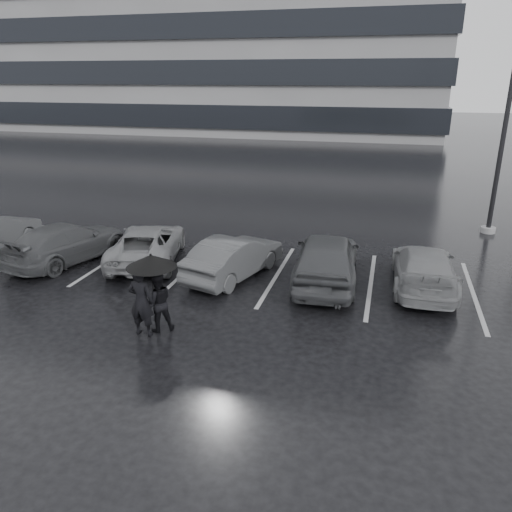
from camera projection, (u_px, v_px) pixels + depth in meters
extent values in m
plane|color=black|center=(234.00, 307.00, 13.11)|extent=(160.00, 160.00, 0.00)
cube|color=black|center=(180.00, 108.00, 61.38)|extent=(60.60, 25.60, 2.20)
cube|color=black|center=(179.00, 73.00, 60.02)|extent=(60.60, 25.60, 2.20)
cube|color=black|center=(177.00, 37.00, 58.66)|extent=(60.60, 25.60, 2.20)
imported|color=black|center=(327.00, 258.00, 14.43)|extent=(2.06, 4.52, 1.51)
imported|color=#2A2A2C|center=(234.00, 257.00, 14.90)|extent=(2.32, 3.98, 1.24)
imported|color=#555558|center=(147.00, 244.00, 16.16)|extent=(3.00, 4.63, 1.19)
imported|color=black|center=(67.00, 242.00, 16.18)|extent=(2.72, 4.60, 1.25)
imported|color=#555558|center=(424.00, 268.00, 14.12)|extent=(1.78, 4.19, 1.21)
imported|color=black|center=(141.00, 302.00, 11.44)|extent=(0.62, 0.42, 1.67)
imported|color=black|center=(158.00, 302.00, 11.68)|extent=(0.90, 0.86, 1.46)
cylinder|color=black|center=(154.00, 299.00, 11.57)|extent=(0.03, 0.03, 1.68)
cone|color=black|center=(151.00, 261.00, 11.25)|extent=(1.15, 1.15, 0.29)
sphere|color=black|center=(151.00, 255.00, 11.20)|extent=(0.05, 0.05, 0.05)
cylinder|color=gray|center=(488.00, 230.00, 19.28)|extent=(0.54, 0.54, 0.22)
cylinder|color=black|center=(509.00, 100.00, 17.65)|extent=(0.17, 0.17, 9.78)
cube|color=#9F9FA2|center=(41.00, 251.00, 17.29)|extent=(0.12, 5.00, 0.00)
cube|color=#9F9FA2|center=(113.00, 258.00, 16.60)|extent=(0.12, 5.00, 0.00)
cube|color=#9F9FA2|center=(192.00, 266.00, 15.92)|extent=(0.12, 5.00, 0.00)
cube|color=#9F9FA2|center=(277.00, 274.00, 15.23)|extent=(0.12, 5.00, 0.00)
cube|color=#9F9FA2|center=(371.00, 284.00, 14.55)|extent=(0.12, 5.00, 0.00)
cube|color=#9F9FA2|center=(473.00, 294.00, 13.86)|extent=(0.12, 5.00, 0.00)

